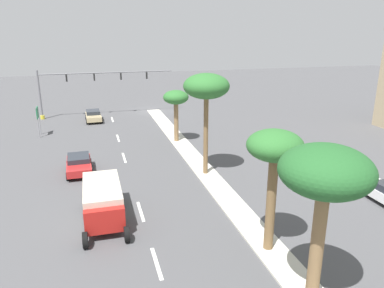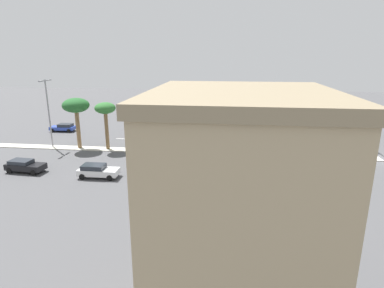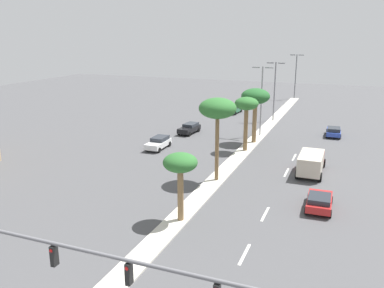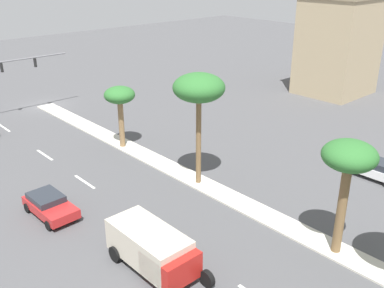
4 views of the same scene
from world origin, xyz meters
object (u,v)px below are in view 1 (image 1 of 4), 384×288
(palm_tree_far, at_px, (176,99))
(palm_tree_inboard, at_px, (206,88))
(traffic_signal_gantry, at_px, (80,85))
(sedan_tan_mid, at_px, (93,116))
(palm_tree_right, at_px, (325,175))
(box_truck, at_px, (103,202))
(sedan_red_outboard, at_px, (79,164))
(palm_tree_mid, at_px, (275,151))
(directional_road_sign, at_px, (38,115))

(palm_tree_far, distance_m, palm_tree_inboard, 9.79)
(traffic_signal_gantry, relative_size, palm_tree_inboard, 2.19)
(sedan_tan_mid, bearing_deg, palm_tree_right, 102.76)
(palm_tree_inboard, bearing_deg, palm_tree_far, -88.75)
(traffic_signal_gantry, bearing_deg, box_truck, 92.69)
(box_truck, bearing_deg, sedan_red_outboard, -79.98)
(palm_tree_mid, height_order, palm_tree_right, palm_tree_right)
(directional_road_sign, bearing_deg, box_truck, 105.49)
(sedan_red_outboard, xyz_separation_m, box_truck, (-1.57, 8.89, 0.55))
(palm_tree_far, height_order, sedan_red_outboard, palm_tree_far)
(sedan_tan_mid, distance_m, box_truck, 26.76)
(directional_road_sign, height_order, box_truck, directional_road_sign)
(directional_road_sign, height_order, palm_tree_right, palm_tree_right)
(palm_tree_far, xyz_separation_m, sedan_red_outboard, (9.75, 6.18, -3.81))
(traffic_signal_gantry, bearing_deg, palm_tree_inboard, 112.09)
(palm_tree_inboard, xyz_separation_m, palm_tree_right, (0.11, 15.48, -1.08))
(palm_tree_right, height_order, sedan_tan_mid, palm_tree_right)
(palm_tree_inboard, xyz_separation_m, sedan_red_outboard, (9.96, -3.26, -6.38))
(traffic_signal_gantry, bearing_deg, sedan_red_outboard, 89.52)
(palm_tree_mid, distance_m, palm_tree_right, 4.28)
(palm_tree_right, xyz_separation_m, sedan_red_outboard, (9.85, -18.74, -5.31))
(palm_tree_mid, distance_m, sedan_red_outboard, 18.24)
(sedan_tan_mid, xyz_separation_m, sedan_red_outboard, (1.56, 17.87, -0.01))
(sedan_red_outboard, bearing_deg, palm_tree_mid, 124.49)
(directional_road_sign, bearing_deg, palm_tree_mid, 117.96)
(traffic_signal_gantry, relative_size, sedan_tan_mid, 4.46)
(traffic_signal_gantry, xyz_separation_m, palm_tree_right, (-9.68, 39.58, 1.78))
(box_truck, bearing_deg, palm_tree_far, -118.50)
(palm_tree_inboard, relative_size, palm_tree_right, 1.14)
(traffic_signal_gantry, relative_size, palm_tree_far, 3.32)
(directional_road_sign, bearing_deg, palm_tree_inboard, 132.31)
(traffic_signal_gantry, relative_size, palm_tree_right, 2.49)
(sedan_red_outboard, bearing_deg, palm_tree_right, 117.74)
(traffic_signal_gantry, distance_m, sedan_tan_mid, 4.82)
(directional_road_sign, relative_size, palm_tree_far, 0.61)
(sedan_red_outboard, bearing_deg, palm_tree_far, -147.62)
(traffic_signal_gantry, height_order, directional_road_sign, traffic_signal_gantry)
(directional_road_sign, height_order, palm_tree_far, palm_tree_far)
(palm_tree_mid, xyz_separation_m, palm_tree_right, (0.10, 4.26, 0.40))
(sedan_tan_mid, bearing_deg, directional_road_sign, 42.51)
(palm_tree_inboard, bearing_deg, box_truck, 33.85)
(traffic_signal_gantry, distance_m, palm_tree_right, 40.79)
(sedan_tan_mid, bearing_deg, palm_tree_far, 125.03)
(traffic_signal_gantry, distance_m, sedan_red_outboard, 21.14)
(directional_road_sign, height_order, palm_tree_inboard, palm_tree_inboard)
(sedan_red_outboard, bearing_deg, box_truck, 100.02)
(palm_tree_inboard, relative_size, palm_tree_mid, 1.23)
(traffic_signal_gantry, distance_m, palm_tree_inboard, 26.17)
(box_truck, bearing_deg, palm_tree_mid, 146.28)
(directional_road_sign, distance_m, palm_tree_far, 15.58)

